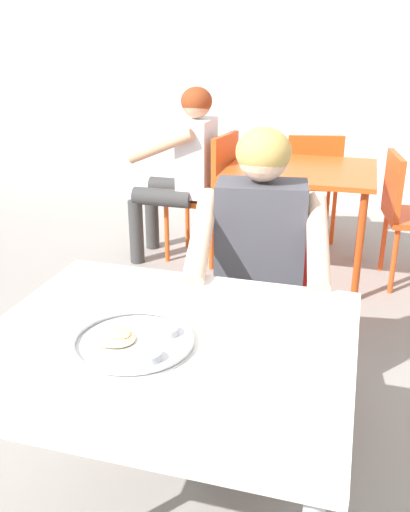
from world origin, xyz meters
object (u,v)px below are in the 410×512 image
Objects in this scene: chair_red_far at (312,178)px; chair_foreground at (260,293)px; patron_background at (184,160)px; thali_tray at (133,341)px; chair_red_right at (409,209)px; table_foreground at (166,363)px; chair_red_left at (210,189)px; table_background_red at (301,180)px; diner_foreground at (259,261)px.

chair_foreground is at bearing -90.23° from chair_red_far.
chair_foreground is 1.62m from patron_background.
chair_foreground is (0.17, 0.95, -0.27)m from thali_tray.
chair_red_far is (-0.67, 0.66, -0.00)m from chair_red_right.
table_foreground is 2.40m from chair_red_left.
table_foreground is 1.09× the size of table_background_red.
table_foreground is 0.92m from chair_foreground.
chair_red_left is at bearing 14.17° from patron_background.
thali_tray is 0.76m from diner_foreground.
thali_tray is 0.39× the size of chair_red_far.
thali_tray is at bearing -94.10° from table_background_red.
patron_background is at bearing 119.78° from chair_foreground.
patron_background reaches higher than chair_foreground.
diner_foreground is 1.81m from patron_background.
diner_foreground is 2.29m from chair_red_far.
diner_foreground reaches higher than table_background_red.
diner_foreground is (0.03, -0.22, 0.24)m from chair_foreground.
table_foreground is 1.23× the size of chair_foreground.
chair_red_far is (-0.02, 2.28, -0.22)m from diner_foreground.
chair_red_far is at bearing 39.46° from patron_background.
diner_foreground reaches higher than chair_red_right.
diner_foreground is 1.79m from chair_red_left.
table_background_red is 1.03× the size of chair_red_left.
chair_red_right is at bearing 70.16° from thali_tray.
diner_foreground is at bearing -68.50° from chair_red_left.
table_foreground is 0.84× the size of diner_foreground.
chair_foreground is 0.91× the size of chair_red_left.
thali_tray is 0.40× the size of chair_foreground.
patron_background reaches higher than chair_red_left.
thali_tray is at bearing -105.21° from diner_foreground.
table_background_red is at bearing 90.22° from chair_foreground.
table_foreground is 0.69m from diner_foreground.
table_background_red is (0.17, 2.34, -0.12)m from thali_tray.
chair_red_right reaches higher than thali_tray.
diner_foreground reaches higher than chair_red_far.
chair_red_left is 1.08× the size of chair_red_right.
diner_foreground is at bearing -89.57° from chair_red_far.
table_foreground is 2.43m from chair_red_right.
chair_red_left reaches higher than chair_red_right.
diner_foreground is at bearing -111.85° from chair_red_right.
chair_red_far is 1.07m from patron_background.
patron_background reaches higher than thali_tray.
patron_background is (-0.17, -0.04, 0.20)m from chair_red_left.
chair_red_far reaches higher than table_background_red.
chair_red_left is at bearing 102.64° from table_foreground.
table_background_red is 1.11× the size of chair_red_far.
chair_red_far reaches higher than table_foreground.
table_background_red is at bearing -3.98° from chair_red_left.
chair_foreground is at bearing -115.72° from chair_red_right.
thali_tray is 2.51m from chair_red_right.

